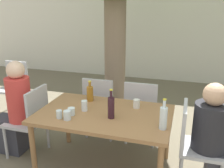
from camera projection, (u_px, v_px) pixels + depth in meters
name	position (u px, v px, depth m)	size (l,w,h in m)	color
ground_plane	(105.00, 167.00, 3.05)	(30.00, 30.00, 0.00)	#706651
cafe_building_wall	(155.00, 25.00, 6.30)	(10.00, 0.08, 2.80)	white
dining_table_front	(104.00, 118.00, 2.85)	(1.51, 0.95, 0.73)	#996B42
patio_chair_0	(31.00, 117.00, 3.17)	(0.44, 0.44, 0.93)	#B2B2B7
patio_chair_1	(193.00, 141.00, 2.62)	(0.44, 0.44, 0.93)	#B2B2B7
patio_chair_2	(100.00, 103.00, 3.62)	(0.44, 0.44, 0.93)	#B2B2B7
patio_chair_3	(141.00, 108.00, 3.45)	(0.44, 0.44, 0.93)	#B2B2B7
patio_chair_4	(14.00, 84.00, 4.50)	(0.44, 0.44, 0.93)	#B2B2B7
person_seated_0	(15.00, 113.00, 3.23)	(0.55, 0.30, 1.26)	#383842
person_seated_1	(218.00, 145.00, 2.55)	(0.58, 0.35, 1.19)	#383842
water_bottle_0	(163.00, 117.00, 2.43)	(0.07, 0.07, 0.32)	silver
wine_bottle_1	(111.00, 107.00, 2.66)	(0.07, 0.07, 0.33)	#331923
amber_bottle_2	(90.00, 93.00, 3.15)	(0.08, 0.08, 0.26)	#9E661E
drinking_glass_0	(71.00, 111.00, 2.76)	(0.08, 0.08, 0.08)	silver
drinking_glass_1	(137.00, 104.00, 2.95)	(0.08, 0.08, 0.10)	silver
drinking_glass_2	(84.00, 106.00, 2.87)	(0.07, 0.07, 0.12)	white
drinking_glass_3	(67.00, 115.00, 2.65)	(0.08, 0.08, 0.10)	silver
drinking_glass_4	(59.00, 114.00, 2.68)	(0.06, 0.06, 0.09)	silver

